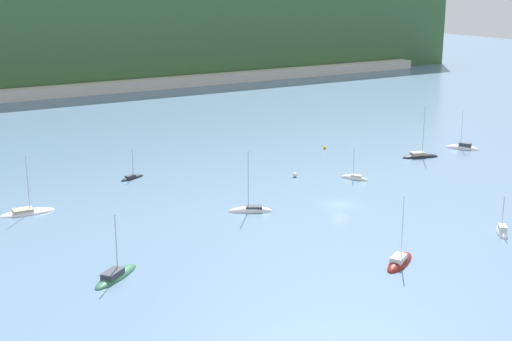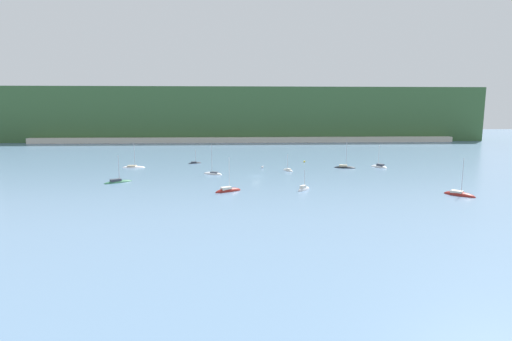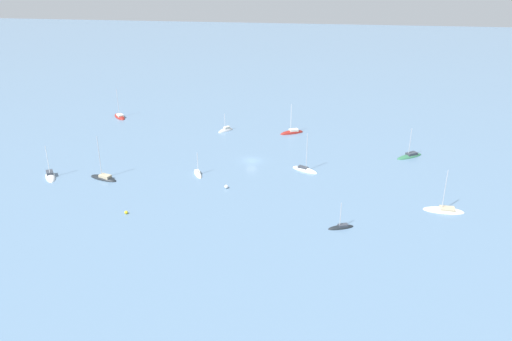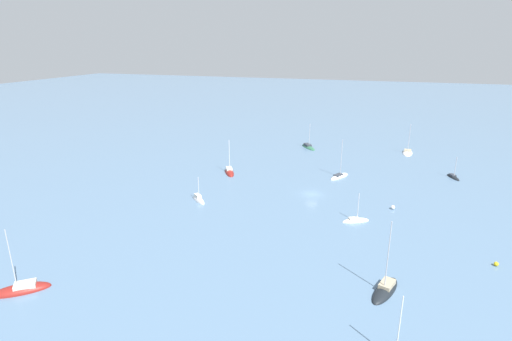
{
  "view_description": "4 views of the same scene",
  "coord_description": "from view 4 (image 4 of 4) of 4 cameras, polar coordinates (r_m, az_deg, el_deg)",
  "views": [
    {
      "loc": [
        -70.71,
        -89.1,
        36.3
      ],
      "look_at": [
        -5.51,
        17.75,
        2.58
      ],
      "focal_mm": 50.0,
      "sensor_mm": 36.0,
      "label": 1
    },
    {
      "loc": [
        -7.11,
        -130.17,
        22.02
      ],
      "look_at": [
        0.21,
        5.3,
        1.11
      ],
      "focal_mm": 28.0,
      "sensor_mm": 36.0,
      "label": 2
    },
    {
      "loc": [
        -19.06,
        122.97,
        50.72
      ],
      "look_at": [
        -2.52,
        9.03,
        1.14
      ],
      "focal_mm": 35.0,
      "sensor_mm": 36.0,
      "label": 3
    },
    {
      "loc": [
        86.82,
        14.67,
        33.97
      ],
      "look_at": [
        -6.77,
        -15.97,
        2.16
      ],
      "focal_mm": 28.0,
      "sensor_mm": 36.0,
      "label": 4
    }
  ],
  "objects": [
    {
      "name": "sailboat_7",
      "position": [
        68.41,
        -30.5,
        -14.54
      ],
      "size": [
        7.05,
        7.76,
        10.74
      ],
      "rotation": [
        0.0,
        0.0,
        5.4
      ],
      "color": "maroon",
      "rests_on": "ground_plane"
    },
    {
      "name": "mooring_buoy_0",
      "position": [
        75.47,
        31.1,
        -11.36
      ],
      "size": [
        0.71,
        0.71,
        0.71
      ],
      "color": "yellow",
      "rests_on": "ground_plane"
    },
    {
      "name": "sailboat_1",
      "position": [
        90.68,
        -8.2,
        -4.22
      ],
      "size": [
        4.72,
        5.14,
        6.59
      ],
      "rotation": [
        0.0,
        0.0,
        0.86
      ],
      "color": "silver",
      "rests_on": "ground_plane"
    },
    {
      "name": "mooring_buoy_1",
      "position": [
        90.06,
        18.97,
        -4.99
      ],
      "size": [
        0.87,
        0.87,
        0.87
      ],
      "color": "white",
      "rests_on": "ground_plane"
    },
    {
      "name": "sailboat_2",
      "position": [
        116.84,
        26.34,
        -0.88
      ],
      "size": [
        5.67,
        3.45,
        6.26
      ],
      "rotation": [
        0.0,
        0.0,
        0.39
      ],
      "color": "black",
      "rests_on": "ground_plane"
    },
    {
      "name": "sailboat_3",
      "position": [
        62.37,
        17.96,
        -15.95
      ],
      "size": [
        8.32,
        4.81,
        11.84
      ],
      "rotation": [
        0.0,
        0.0,
        5.95
      ],
      "color": "black",
      "rests_on": "ground_plane"
    },
    {
      "name": "sailboat_6",
      "position": [
        136.92,
        20.82,
        2.38
      ],
      "size": [
        8.77,
        3.49,
        10.16
      ],
      "rotation": [
        0.0,
        0.0,
        6.23
      ],
      "color": "silver",
      "rests_on": "ground_plane"
    },
    {
      "name": "sailboat_8",
      "position": [
        82.18,
        14.03,
        -7.03
      ],
      "size": [
        3.92,
        5.6,
        6.72
      ],
      "rotation": [
        0.0,
        0.0,
        2.06
      ],
      "color": "white",
      "rests_on": "ground_plane"
    },
    {
      "name": "sailboat_9",
      "position": [
        108.83,
        -3.82,
        -0.27
      ],
      "size": [
        7.77,
        5.68,
        10.25
      ],
      "rotation": [
        0.0,
        0.0,
        0.51
      ],
      "color": "maroon",
      "rests_on": "ground_plane"
    },
    {
      "name": "sailboat_5",
      "position": [
        135.86,
        7.48,
        3.32
      ],
      "size": [
        8.32,
        6.95,
        8.9
      ],
      "rotation": [
        0.0,
        0.0,
        0.63
      ],
      "color": "#2D6647",
      "rests_on": "ground_plane"
    },
    {
      "name": "ground_plane",
      "position": [
        94.37,
        7.97,
        -3.38
      ],
      "size": [
        600.0,
        600.0,
        0.0
      ],
      "primitive_type": "plane",
      "color": "slate"
    },
    {
      "name": "sailboat_0",
      "position": [
        107.35,
        11.8,
        -0.89
      ],
      "size": [
        7.23,
        5.12,
        10.93
      ],
      "rotation": [
        0.0,
        0.0,
        2.64
      ],
      "color": "white",
      "rests_on": "ground_plane"
    }
  ]
}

